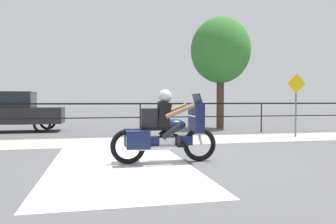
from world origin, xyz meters
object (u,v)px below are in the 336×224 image
(parked_car, at_px, (11,109))
(tree_behind_sign, at_px, (220,51))
(motorcycle, at_px, (165,130))
(street_sign, at_px, (296,97))

(parked_car, height_order, tree_behind_sign, tree_behind_sign)
(motorcycle, distance_m, parked_car, 9.51)
(parked_car, distance_m, street_sign, 11.51)
(street_sign, distance_m, tree_behind_sign, 4.73)
(parked_car, xyz_separation_m, tree_behind_sign, (9.27, -0.32, 2.71))
(motorcycle, relative_size, parked_car, 0.58)
(tree_behind_sign, bearing_deg, motorcycle, -118.89)
(motorcycle, xyz_separation_m, tree_behind_sign, (4.29, 7.78, 2.97))
(motorcycle, height_order, tree_behind_sign, tree_behind_sign)
(parked_car, relative_size, tree_behind_sign, 0.77)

